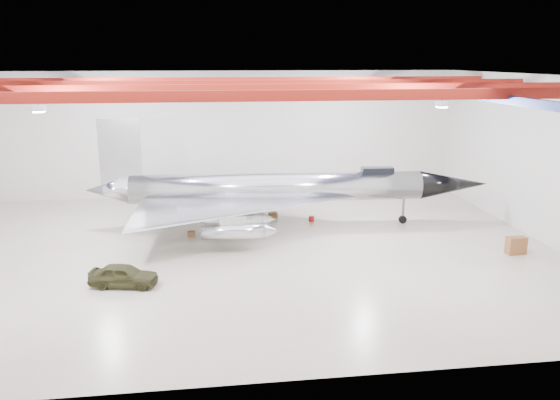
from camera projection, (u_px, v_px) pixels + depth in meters
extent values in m
plane|color=#BAAE94|center=(245.00, 250.00, 35.23)|extent=(40.00, 40.00, 0.00)
plane|color=silver|center=(232.00, 134.00, 48.24)|extent=(40.00, 0.00, 40.00)
plane|color=silver|center=(542.00, 159.00, 36.38)|extent=(0.00, 30.00, 30.00)
plane|color=#0A0F38|center=(242.00, 76.00, 32.47)|extent=(40.00, 40.00, 0.00)
cube|color=maroon|center=(255.00, 96.00, 23.98)|extent=(39.50, 0.25, 0.50)
cube|color=maroon|center=(245.00, 89.00, 29.74)|extent=(39.50, 0.25, 0.50)
cube|color=maroon|center=(239.00, 84.00, 35.50)|extent=(39.50, 0.25, 0.50)
cube|color=maroon|center=(234.00, 80.00, 41.26)|extent=(39.50, 0.25, 0.50)
cube|color=#0D1C51|center=(32.00, 93.00, 31.17)|extent=(0.25, 29.50, 0.40)
cube|color=#0D1C51|center=(433.00, 90.00, 34.21)|extent=(0.25, 29.50, 0.40)
cube|color=silver|center=(39.00, 109.00, 25.77)|extent=(0.55, 0.55, 0.25)
cube|color=silver|center=(442.00, 104.00, 28.30)|extent=(0.55, 0.55, 0.25)
cube|color=silver|center=(90.00, 93.00, 37.29)|extent=(0.55, 0.55, 0.25)
cube|color=silver|center=(373.00, 91.00, 39.82)|extent=(0.55, 0.55, 0.25)
cylinder|color=silver|center=(277.00, 187.00, 39.60)|extent=(21.10, 3.33, 2.10)
cone|color=black|center=(453.00, 184.00, 40.53)|extent=(5.37, 2.40, 2.10)
cone|color=silver|center=(108.00, 190.00, 38.76)|extent=(3.27, 2.28, 2.10)
cube|color=silver|center=(120.00, 152.00, 38.14)|extent=(2.94, 0.30, 4.73)
cube|color=black|center=(377.00, 171.00, 39.84)|extent=(2.36, 0.97, 0.53)
cylinder|color=silver|center=(233.00, 232.00, 34.17)|extent=(4.04, 1.18, 0.95)
cylinder|color=silver|center=(234.00, 220.00, 36.71)|extent=(4.04, 1.18, 0.95)
cylinder|color=silver|center=(234.00, 197.00, 42.79)|extent=(4.04, 1.18, 0.95)
cylinder|color=silver|center=(235.00, 189.00, 45.33)|extent=(4.04, 1.18, 0.95)
cylinder|color=#59595B|center=(403.00, 211.00, 40.77)|extent=(0.19, 0.19, 1.89)
cylinder|color=black|center=(403.00, 219.00, 40.93)|extent=(0.60, 0.27, 0.59)
cylinder|color=#59595B|center=(219.00, 225.00, 37.27)|extent=(0.19, 0.19, 1.89)
cylinder|color=black|center=(219.00, 234.00, 37.44)|extent=(0.60, 0.27, 0.59)
cylinder|color=#59595B|center=(221.00, 205.00, 42.34)|extent=(0.19, 0.19, 1.89)
cylinder|color=black|center=(221.00, 214.00, 42.51)|extent=(0.60, 0.27, 0.59)
imported|color=#323119|center=(124.00, 275.00, 29.51)|extent=(3.89, 2.16, 1.25)
cube|color=brown|center=(516.00, 245.00, 34.43)|extent=(1.25, 0.68, 1.11)
cube|color=olive|center=(191.00, 234.00, 37.89)|extent=(0.54, 0.43, 0.37)
cube|color=#A21016|center=(245.00, 219.00, 41.45)|extent=(0.62, 0.57, 0.35)
cube|color=olive|center=(273.00, 215.00, 42.36)|extent=(0.71, 0.62, 0.42)
cube|color=#59595B|center=(171.00, 219.00, 41.53)|extent=(0.44, 0.36, 0.29)
cylinder|color=#A21016|center=(311.00, 219.00, 41.50)|extent=(0.52, 0.52, 0.38)
cube|color=olive|center=(241.00, 219.00, 41.39)|extent=(0.69, 0.62, 0.40)
cylinder|color=#59595B|center=(272.00, 205.00, 45.29)|extent=(0.52, 0.52, 0.40)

